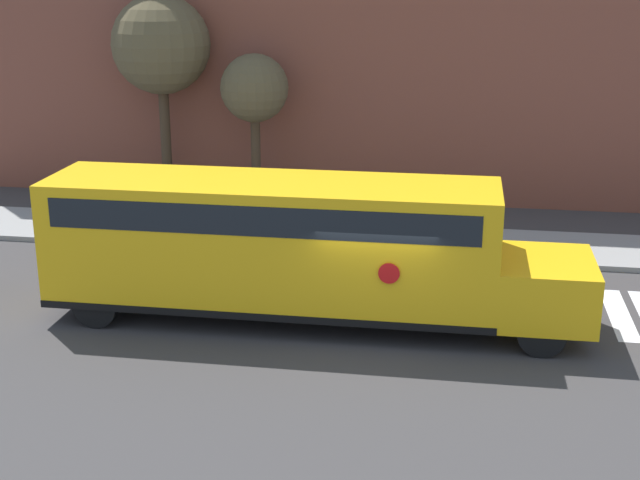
{
  "coord_description": "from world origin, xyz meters",
  "views": [
    {
      "loc": [
        1.61,
        -17.83,
        7.77
      ],
      "look_at": [
        -1.43,
        1.02,
        1.76
      ],
      "focal_mm": 50.0,
      "sensor_mm": 36.0,
      "label": 1
    }
  ],
  "objects": [
    {
      "name": "building_backdrop",
      "position": [
        0.0,
        13.0,
        5.32
      ],
      "size": [
        32.0,
        4.0,
        10.64
      ],
      "color": "brown",
      "rests_on": "ground"
    },
    {
      "name": "tree_far_sidewalk",
      "position": [
        -4.93,
        9.68,
        3.85
      ],
      "size": [
        2.16,
        2.16,
        5.0
      ],
      "color": "#423323",
      "rests_on": "ground"
    },
    {
      "name": "sidewalk_strip",
      "position": [
        0.0,
        6.5,
        0.07
      ],
      "size": [
        44.0,
        3.0,
        0.15
      ],
      "color": "gray",
      "rests_on": "ground"
    },
    {
      "name": "school_bus",
      "position": [
        -2.02,
        0.52,
        1.83
      ],
      "size": [
        11.92,
        2.57,
        3.2
      ],
      "color": "yellow",
      "rests_on": "ground"
    },
    {
      "name": "tree_near_sidewalk",
      "position": [
        -8.08,
        10.11,
        5.14
      ],
      "size": [
        3.18,
        3.18,
        6.78
      ],
      "color": "#423323",
      "rests_on": "ground"
    },
    {
      "name": "ground_plane",
      "position": [
        0.0,
        0.0,
        0.0
      ],
      "size": [
        60.0,
        60.0,
        0.0
      ],
      "primitive_type": "plane",
      "color": "#3A3838"
    }
  ]
}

